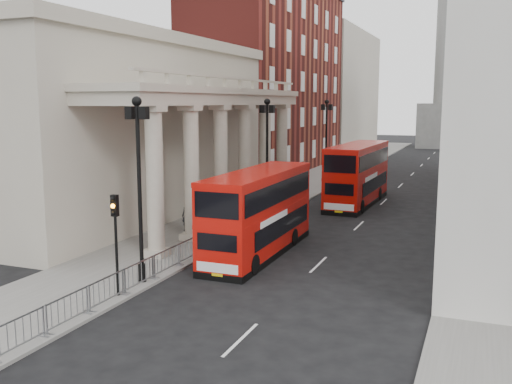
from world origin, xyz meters
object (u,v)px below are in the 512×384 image
object	(u,v)px
lamp_post_south	(139,177)
lamp_post_mid	(267,149)
bus_near	(259,211)
bus_far	(358,173)
lamp_post_north	(326,137)
pedestrian_c	(253,196)
pedestrian_b	(208,209)
monument_column	(444,58)
traffic_light	(115,226)
pedestrian_a	(187,216)

from	to	relation	value
lamp_post_south	lamp_post_mid	size ratio (longest dim) A/B	1.00
bus_near	bus_far	size ratio (longest dim) A/B	0.93
lamp_post_north	pedestrian_c	world-z (taller)	lamp_post_north
pedestrian_b	pedestrian_c	bearing A→B (deg)	-118.62
lamp_post_south	pedestrian_c	xyz separation A→B (m)	(-2.28, 19.01, -3.91)
bus_near	pedestrian_b	distance (m)	8.88
monument_column	bus_far	size ratio (longest dim) A/B	4.79
lamp_post_mid	bus_far	bearing A→B (deg)	59.88
lamp_post_north	traffic_light	bearing A→B (deg)	-89.83
pedestrian_a	pedestrian_c	size ratio (longest dim) A/B	1.08
lamp_post_south	traffic_light	size ratio (longest dim) A/B	1.93
traffic_light	pedestrian_b	size ratio (longest dim) A/B	2.45
traffic_light	pedestrian_c	xyz separation A→B (m)	(-2.38, 21.03, -2.10)
pedestrian_a	pedestrian_b	bearing A→B (deg)	85.07
monument_column	lamp_post_mid	bearing A→B (deg)	-95.24
lamp_post_north	pedestrian_b	xyz separation A→B (m)	(-3.15, -18.97, -3.91)
traffic_light	pedestrian_a	bearing A→B (deg)	104.87
pedestrian_a	pedestrian_b	xyz separation A→B (m)	(-0.10, 3.16, -0.08)
bus_near	bus_far	xyz separation A→B (m)	(1.72, 17.38, 0.16)
monument_column	pedestrian_c	bearing A→B (deg)	-97.33
traffic_light	bus_near	distance (m)	9.32
lamp_post_north	pedestrian_a	size ratio (longest dim) A/B	4.34
monument_column	traffic_light	size ratio (longest dim) A/B	12.60
bus_near	pedestrian_b	world-z (taller)	bus_near
pedestrian_a	pedestrian_b	size ratio (longest dim) A/B	1.09
monument_column	pedestrian_a	world-z (taller)	monument_column
lamp_post_mid	pedestrian_b	distance (m)	5.84
monument_column	pedestrian_b	world-z (taller)	monument_column
bus_far	pedestrian_c	distance (m)	8.85
lamp_post_north	bus_far	xyz separation A→B (m)	(4.74, -7.82, -2.38)
monument_column	lamp_post_south	world-z (taller)	monument_column
traffic_light	lamp_post_mid	bearing A→B (deg)	90.32
monument_column	bus_far	bearing A→B (deg)	-91.67
lamp_post_north	lamp_post_mid	bearing A→B (deg)	-90.00
monument_column	pedestrian_c	size ratio (longest dim) A/B	30.60
pedestrian_b	monument_column	bearing A→B (deg)	-117.67
bus_far	pedestrian_b	bearing A→B (deg)	-123.63
pedestrian_a	bus_far	bearing A→B (deg)	54.69
monument_column	bus_near	xyz separation A→B (m)	(-3.58, -81.20, -13.60)
lamp_post_mid	monument_column	bearing A→B (deg)	84.76
monument_column	bus_near	world-z (taller)	monument_column
monument_column	pedestrian_a	xyz separation A→B (m)	(-9.66, -78.13, -14.90)
traffic_light	bus_far	size ratio (longest dim) A/B	0.38
bus_near	traffic_light	bearing A→B (deg)	-108.36
bus_far	pedestrian_a	world-z (taller)	bus_far
monument_column	traffic_light	distance (m)	91.17
bus_near	lamp_post_south	bearing A→B (deg)	-113.99
pedestrian_a	lamp_post_north	bearing A→B (deg)	75.43
lamp_post_mid	bus_near	bearing A→B (deg)	-71.83
pedestrian_b	bus_near	bearing A→B (deg)	114.48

